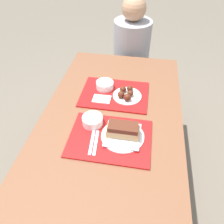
{
  "coord_description": "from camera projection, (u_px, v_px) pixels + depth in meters",
  "views": [
    {
      "loc": [
        0.16,
        -0.93,
        1.68
      ],
      "look_at": [
        0.0,
        0.01,
        0.79
      ],
      "focal_mm": 35.0,
      "sensor_mm": 36.0,
      "label": 1
    }
  ],
  "objects": [
    {
      "name": "wings_plate_far",
      "position": [
        126.0,
        94.0,
        1.45
      ],
      "size": [
        0.19,
        0.19,
        0.06
      ],
      "color": "white",
      "rests_on": "tray_far"
    },
    {
      "name": "person_seated_across",
      "position": [
        132.0,
        45.0,
        2.04
      ],
      "size": [
        0.34,
        0.34,
        0.74
      ],
      "color": "#9E9EA3",
      "rests_on": "picnic_bench_far"
    },
    {
      "name": "plastic_fork_near",
      "position": [
        92.0,
        142.0,
        1.18
      ],
      "size": [
        0.03,
        0.17,
        0.0
      ],
      "color": "white",
      "rests_on": "tray_near"
    },
    {
      "name": "condiment_packet",
      "position": [
        115.0,
        128.0,
        1.25
      ],
      "size": [
        0.04,
        0.03,
        0.01
      ],
      "color": "#A59E93",
      "rests_on": "tray_near"
    },
    {
      "name": "picnic_table",
      "position": [
        111.0,
        129.0,
        1.4
      ],
      "size": [
        0.86,
        1.55,
        0.75
      ],
      "color": "brown",
      "rests_on": "ground_plane"
    },
    {
      "name": "bowl_coleslaw_far",
      "position": [
        105.0,
        85.0,
        1.51
      ],
      "size": [
        0.12,
        0.12,
        0.05
      ],
      "color": "white",
      "rests_on": "tray_far"
    },
    {
      "name": "ground_plane",
      "position": [
        111.0,
        181.0,
        1.84
      ],
      "size": [
        12.0,
        12.0,
        0.0
      ],
      "primitive_type": "plane",
      "color": "#706656"
    },
    {
      "name": "plastic_knife_near",
      "position": [
        96.0,
        143.0,
        1.17
      ],
      "size": [
        0.03,
        0.17,
        0.0
      ],
      "color": "white",
      "rests_on": "tray_near"
    },
    {
      "name": "napkin_far",
      "position": [
        102.0,
        99.0,
        1.44
      ],
      "size": [
        0.12,
        0.08,
        0.01
      ],
      "color": "white",
      "rests_on": "tray_far"
    },
    {
      "name": "bowl_coleslaw_near",
      "position": [
        93.0,
        120.0,
        1.26
      ],
      "size": [
        0.12,
        0.12,
        0.05
      ],
      "color": "white",
      "rests_on": "tray_near"
    },
    {
      "name": "brisket_sandwich_plate",
      "position": [
        123.0,
        132.0,
        1.18
      ],
      "size": [
        0.24,
        0.24,
        0.09
      ],
      "color": "white",
      "rests_on": "tray_near"
    },
    {
      "name": "tray_near",
      "position": [
        110.0,
        138.0,
        1.21
      ],
      "size": [
        0.45,
        0.33,
        0.01
      ],
      "color": "red",
      "rests_on": "picnic_table"
    },
    {
      "name": "picnic_bench_far",
      "position": [
        127.0,
        79.0,
        2.31
      ],
      "size": [
        0.82,
        0.28,
        0.43
      ],
      "color": "brown",
      "rests_on": "ground_plane"
    },
    {
      "name": "tray_far",
      "position": [
        115.0,
        94.0,
        1.49
      ],
      "size": [
        0.45,
        0.33,
        0.01
      ],
      "color": "red",
      "rests_on": "picnic_table"
    }
  ]
}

